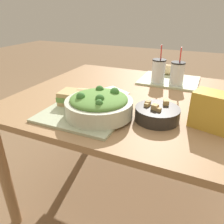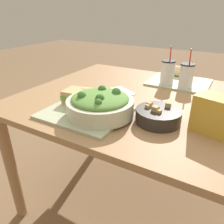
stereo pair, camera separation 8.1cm
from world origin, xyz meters
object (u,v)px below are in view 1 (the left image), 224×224
at_px(soup_bowl, 157,113).
at_px(drink_cup_red, 177,74).
at_px(salad_bowl, 99,104).
at_px(drink_cup_dark, 158,72).
at_px(baguette_far, 167,69).
at_px(chip_bag, 214,111).
at_px(sandwich_near, 74,98).
at_px(baguette_near, 89,96).
at_px(napkin_folded, 114,91).

relative_size(soup_bowl, drink_cup_red, 0.85).
height_order(salad_bowl, drink_cup_dark, drink_cup_dark).
distance_m(baguette_far, chip_bag, 0.74).
distance_m(sandwich_near, drink_cup_dark, 0.58).
relative_size(baguette_near, baguette_far, 1.24).
bearing_deg(chip_bag, drink_cup_dark, 140.47).
relative_size(baguette_near, napkin_folded, 0.62).
bearing_deg(baguette_far, sandwich_near, 162.88).
distance_m(salad_bowl, soup_bowl, 0.25).
relative_size(salad_bowl, napkin_folded, 1.47).
distance_m(soup_bowl, napkin_folded, 0.40).
xyz_separation_m(salad_bowl, soup_bowl, (0.24, 0.08, -0.03)).
bearing_deg(napkin_folded, baguette_far, 64.85).
height_order(salad_bowl, baguette_near, salad_bowl).
height_order(baguette_near, baguette_far, same).
xyz_separation_m(soup_bowl, chip_bag, (0.21, 0.02, 0.04)).
xyz_separation_m(soup_bowl, drink_cup_red, (-0.00, 0.48, 0.05)).
bearing_deg(chip_bag, sandwich_near, -161.11).
relative_size(chip_bag, napkin_folded, 0.90).
height_order(salad_bowl, baguette_far, salad_bowl).
height_order(soup_bowl, chip_bag, chip_bag).
bearing_deg(chip_bag, drink_cup_red, 130.00).
xyz_separation_m(baguette_far, napkin_folded, (-0.21, -0.45, -0.05)).
bearing_deg(drink_cup_dark, napkin_folded, -129.62).
relative_size(salad_bowl, drink_cup_dark, 1.28).
bearing_deg(salad_bowl, soup_bowl, 17.57).
relative_size(drink_cup_red, chip_bag, 1.25).
xyz_separation_m(salad_bowl, chip_bag, (0.45, 0.10, 0.01)).
distance_m(soup_bowl, baguette_near, 0.35).
height_order(soup_bowl, sandwich_near, soup_bowl).
relative_size(sandwich_near, chip_bag, 0.82).
relative_size(salad_bowl, soup_bowl, 1.55).
xyz_separation_m(sandwich_near, chip_bag, (0.62, 0.04, 0.03)).
height_order(soup_bowl, baguette_far, baguette_far).
relative_size(salad_bowl, baguette_near, 2.38).
height_order(drink_cup_red, napkin_folded, drink_cup_red).
distance_m(soup_bowl, chip_bag, 0.22).
bearing_deg(drink_cup_red, baguette_near, -127.41).
bearing_deg(drink_cup_dark, soup_bowl, -76.78).
xyz_separation_m(salad_bowl, baguette_far, (0.14, 0.77, -0.01)).
bearing_deg(baguette_far, drink_cup_red, -148.34).
bearing_deg(sandwich_near, drink_cup_dark, 52.79).
xyz_separation_m(sandwich_near, baguette_far, (0.31, 0.71, 0.00)).
bearing_deg(soup_bowl, salad_bowl, -162.43).
bearing_deg(soup_bowl, chip_bag, 6.48).
relative_size(soup_bowl, baguette_near, 1.53).
distance_m(baguette_far, drink_cup_dark, 0.21).
bearing_deg(sandwich_near, baguette_near, 31.73).
bearing_deg(napkin_folded, drink_cup_dark, 50.38).
xyz_separation_m(drink_cup_dark, drink_cup_red, (0.11, 0.00, -0.00)).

